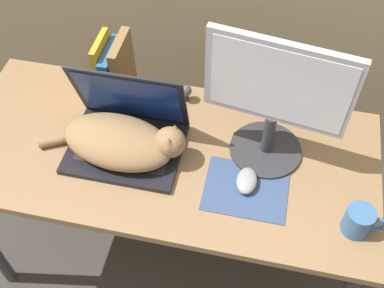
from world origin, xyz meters
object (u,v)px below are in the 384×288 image
object	(u,v)px
computer_mouse	(247,181)
mug	(359,221)
external_monitor	(275,99)
webcam	(186,92)
book_row	(115,72)
cat	(122,142)
laptop	(127,133)

from	to	relation	value
computer_mouse	mug	world-z (taller)	mug
external_monitor	webcam	bearing A→B (deg)	150.74
book_row	webcam	xyz separation A→B (m)	(0.23, 0.03, -0.07)
cat	book_row	distance (m)	0.27
laptop	webcam	distance (m)	0.27
cat	book_row	xyz separation A→B (m)	(-0.09, 0.24, 0.05)
laptop	cat	distance (m)	0.04
external_monitor	webcam	world-z (taller)	external_monitor
laptop	computer_mouse	distance (m)	0.40
external_monitor	laptop	bearing A→B (deg)	-171.81
computer_mouse	book_row	world-z (taller)	book_row
cat	external_monitor	world-z (taller)	external_monitor
external_monitor	mug	xyz separation A→B (m)	(0.28, -0.23, -0.19)
cat	mug	world-z (taller)	cat
laptop	book_row	xyz separation A→B (m)	(-0.09, 0.20, 0.06)
laptop	webcam	bearing A→B (deg)	58.77
cat	computer_mouse	bearing A→B (deg)	-5.10
computer_mouse	mug	bearing A→B (deg)	-14.66
external_monitor	computer_mouse	world-z (taller)	external_monitor
computer_mouse	book_row	size ratio (longest dim) A/B	0.39
external_monitor	webcam	xyz separation A→B (m)	(-0.30, 0.17, -0.20)
laptop	external_monitor	xyz separation A→B (m)	(0.44, 0.06, 0.18)
external_monitor	mug	world-z (taller)	external_monitor
cat	webcam	distance (m)	0.31
book_row	laptop	bearing A→B (deg)	-64.78
cat	webcam	size ratio (longest dim) A/B	7.28
external_monitor	mug	bearing A→B (deg)	-38.65
external_monitor	computer_mouse	distance (m)	0.26
external_monitor	book_row	bearing A→B (deg)	165.44
laptop	cat	bearing A→B (deg)	-90.35
webcam	mug	xyz separation A→B (m)	(0.58, -0.39, 0.00)
cat	laptop	bearing A→B (deg)	89.65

